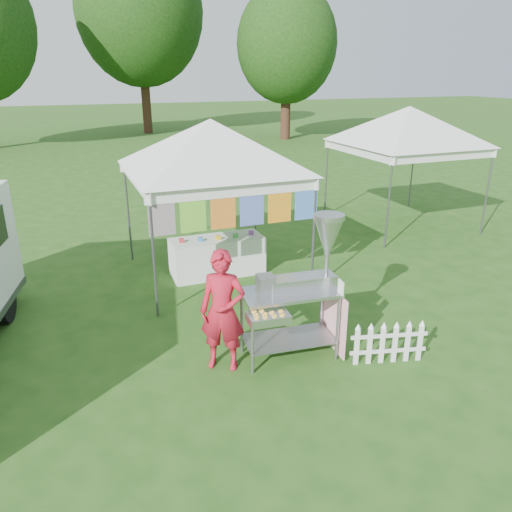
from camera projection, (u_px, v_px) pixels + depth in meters
name	position (u px, v px, depth m)	size (l,w,h in m)	color
ground	(289.00, 363.00, 6.92)	(120.00, 120.00, 0.00)	#244F16
canopy_main	(210.00, 119.00, 8.92)	(4.24, 4.24, 3.45)	#59595E
canopy_right	(410.00, 106.00, 12.12)	(4.24, 4.24, 3.45)	#59595E
tree_mid	(140.00, 11.00, 29.88)	(7.60, 7.60, 11.52)	#331E12
tree_right	(287.00, 44.00, 27.72)	(5.60, 5.60, 8.42)	#331E12
donut_cart	(305.00, 277.00, 6.73)	(1.53, 0.95, 2.03)	gray
vendor	(223.00, 311.00, 6.56)	(0.61, 0.40, 1.67)	red
picket_fence	(389.00, 344.00, 6.84)	(1.05, 0.30, 0.56)	white
display_table	(217.00, 256.00, 9.83)	(1.80, 0.70, 0.75)	white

